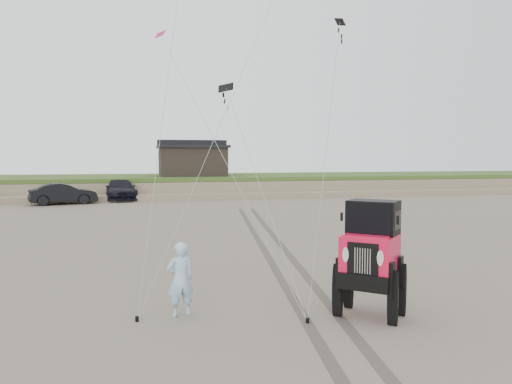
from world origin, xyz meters
TOP-DOWN VIEW (x-y plane):
  - ground at (0.00, 0.00)m, footprint 160.00×160.00m
  - dune_ridge at (0.00, 37.50)m, footprint 160.00×14.25m
  - cabin at (2.00, 37.00)m, footprint 6.40×5.40m
  - truck_b at (-8.41, 29.10)m, footprint 5.02×2.80m
  - truck_c at (-4.41, 32.02)m, footprint 2.97×6.02m
  - jeep at (1.95, -0.02)m, footprint 5.51×5.70m
  - man at (-2.13, 1.00)m, footprint 0.67×0.51m
  - stake_main at (-3.08, 0.82)m, footprint 0.08×0.08m
  - stake_aux at (0.46, -0.13)m, footprint 0.08×0.08m
  - tire_tracks at (2.00, 8.00)m, footprint 5.22×29.74m

SIDE VIEW (x-z plane):
  - ground at x=0.00m, z-range 0.00..0.00m
  - tire_tracks at x=2.00m, z-range 0.00..0.01m
  - stake_main at x=-3.08m, z-range 0.00..0.12m
  - stake_aux at x=0.46m, z-range 0.00..0.12m
  - truck_b at x=-8.41m, z-range 0.00..1.57m
  - dune_ridge at x=0.00m, z-range -0.04..1.68m
  - man at x=-2.13m, z-range 0.00..1.67m
  - truck_c at x=-4.41m, z-range 0.00..1.68m
  - jeep at x=1.95m, z-range 0.00..2.07m
  - cabin at x=2.00m, z-range 1.56..4.91m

